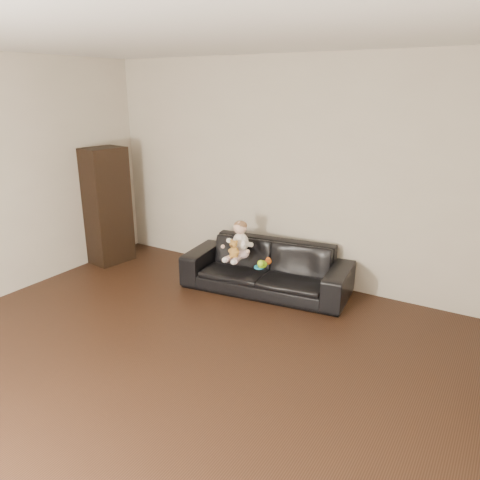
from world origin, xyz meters
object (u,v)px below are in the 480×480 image
Objects in this scene: teddy_bear at (234,249)px; toy_rattle at (268,261)px; toy_blue_disc at (259,267)px; toy_green at (262,264)px; cabinet at (107,206)px; baby at (239,242)px; sofa at (266,268)px.

teddy_bear is 2.74× the size of toy_rattle.
toy_rattle is 0.67× the size of toy_blue_disc.
toy_rattle is (0.01, 0.12, -0.00)m from toy_green.
cabinet is 13.24× the size of toy_blue_disc.
cabinet is 19.71× the size of toy_rattle.
baby is at bearing 11.89° from cabinet.
baby is at bearing 101.98° from teddy_bear.
teddy_bear reaches higher than toy_blue_disc.
toy_blue_disc is (2.29, -0.01, -0.39)m from cabinet.
toy_green is at bearing 19.18° from toy_blue_disc.
baby is 0.14m from teddy_bear.
cabinet is 1.97m from baby.
cabinet reaches higher than toy_blue_disc.
baby reaches higher than toy_rattle.
sofa is at bearing 14.02° from cabinet.
toy_blue_disc is at bearing -160.82° from toy_green.
sofa is at bearing 13.63° from baby.
toy_green reaches higher than toy_blue_disc.
teddy_bear is (-0.29, -0.24, 0.24)m from sofa.
baby reaches higher than sofa.
toy_rattle is 0.14m from toy_blue_disc.
baby is 3.61× the size of toy_green.
toy_rattle is (0.37, 0.13, -0.12)m from teddy_bear.
baby is 3.87× the size of toy_blue_disc.
cabinet is at bearing -177.09° from toy_rattle.
toy_green is 1.07× the size of toy_blue_disc.
sofa is 0.19m from toy_rattle.
toy_rattle is (2.33, 0.12, -0.36)m from cabinet.
toy_green is (0.37, -0.13, -0.15)m from baby.
toy_rattle reaches higher than toy_blue_disc.
teddy_bear is 1.72× the size of toy_green.
toy_rattle is at bearing 73.27° from toy_blue_disc.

